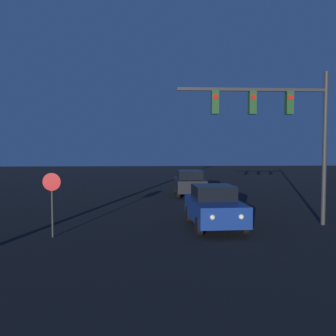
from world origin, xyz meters
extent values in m
cube|color=navy|center=(1.79, 13.68, 0.71)|extent=(1.93, 3.89, 0.76)
cube|color=black|center=(1.78, 13.87, 1.37)|extent=(1.58, 1.66, 0.55)
cylinder|color=black|center=(2.65, 12.53, 0.33)|extent=(0.22, 0.67, 0.67)
cylinder|color=black|center=(1.01, 12.47, 0.33)|extent=(0.22, 0.67, 0.67)
cylinder|color=black|center=(2.57, 14.90, 0.33)|extent=(0.22, 0.67, 0.67)
cylinder|color=black|center=(0.92, 14.84, 0.33)|extent=(0.22, 0.67, 0.67)
sphere|color=#F9EFC6|center=(2.35, 11.77, 0.79)|extent=(0.18, 0.18, 0.18)
sphere|color=#F9EFC6|center=(1.37, 11.73, 0.79)|extent=(0.18, 0.18, 0.18)
cube|color=black|center=(1.93, 23.28, 0.71)|extent=(1.83, 3.84, 0.76)
cube|color=black|center=(1.93, 23.09, 1.37)|extent=(1.54, 1.62, 0.55)
cylinder|color=black|center=(1.12, 24.47, 0.33)|extent=(0.20, 0.67, 0.67)
cylinder|color=black|center=(2.77, 24.46, 0.33)|extent=(0.20, 0.67, 0.67)
cylinder|color=black|center=(1.10, 22.10, 0.33)|extent=(0.20, 0.67, 0.67)
cylinder|color=black|center=(2.74, 22.08, 0.33)|extent=(0.20, 0.67, 0.67)
sphere|color=#F9EFC6|center=(1.46, 25.22, 0.79)|extent=(0.18, 0.18, 0.18)
sphere|color=#F9EFC6|center=(2.44, 25.21, 0.79)|extent=(0.18, 0.18, 0.18)
cylinder|color=#2D2D2D|center=(6.28, 14.04, 3.06)|extent=(0.18, 0.18, 6.11)
cube|color=#2D2D2D|center=(3.32, 14.04, 5.38)|extent=(5.92, 0.12, 0.12)
cube|color=#1E471E|center=(4.80, 14.04, 4.87)|extent=(0.28, 0.28, 0.90)
cylinder|color=red|center=(4.80, 13.89, 5.07)|extent=(0.20, 0.02, 0.20)
cube|color=#1E471E|center=(3.32, 14.04, 4.87)|extent=(0.28, 0.28, 0.90)
cylinder|color=red|center=(3.32, 13.89, 5.07)|extent=(0.20, 0.02, 0.20)
cube|color=#1E471E|center=(1.84, 14.04, 4.87)|extent=(0.28, 0.28, 0.90)
cylinder|color=red|center=(1.84, 13.89, 5.07)|extent=(0.20, 0.02, 0.20)
cylinder|color=#2D2D2D|center=(-4.10, 12.55, 1.12)|extent=(0.07, 0.07, 2.24)
cylinder|color=red|center=(-4.10, 12.53, 1.93)|extent=(0.62, 0.03, 0.62)
camera|label=1|loc=(-0.83, -0.52, 3.15)|focal=40.00mm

